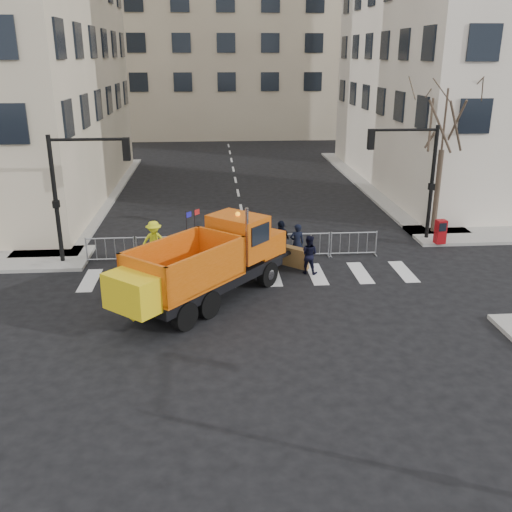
{
  "coord_description": "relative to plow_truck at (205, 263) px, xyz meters",
  "views": [
    {
      "loc": [
        -1.57,
        -15.7,
        8.39
      ],
      "look_at": [
        -0.18,
        2.5,
        1.91
      ],
      "focal_mm": 40.0,
      "sensor_mm": 36.0,
      "label": 1
    }
  ],
  "objects": [
    {
      "name": "sidewalk_back",
      "position": [
        1.92,
        5.37,
        -1.41
      ],
      "size": [
        64.0,
        5.0,
        0.15
      ],
      "primitive_type": "cube",
      "color": "gray",
      "rests_on": "ground"
    },
    {
      "name": "cop_c",
      "position": [
        3.16,
        3.87,
        -0.56
      ],
      "size": [
        1.02,
        1.13,
        1.85
      ],
      "primitive_type": "imported",
      "rotation": [
        0.0,
        0.0,
        4.05
      ],
      "color": "black",
      "rests_on": "ground"
    },
    {
      "name": "traffic_light_left",
      "position": [
        -6.08,
        4.37,
        1.21
      ],
      "size": [
        0.18,
        0.18,
        5.4
      ],
      "primitive_type": "cylinder",
      "color": "black",
      "rests_on": "ground"
    },
    {
      "name": "cop_a",
      "position": [
        3.82,
        3.87,
        -0.65
      ],
      "size": [
        0.65,
        0.46,
        1.68
      ],
      "primitive_type": "imported",
      "rotation": [
        0.0,
        0.0,
        3.24
      ],
      "color": "black",
      "rests_on": "ground"
    },
    {
      "name": "traffic_light_right",
      "position": [
        10.42,
        6.37,
        1.21
      ],
      "size": [
        0.18,
        0.18,
        5.4
      ],
      "primitive_type": "cylinder",
      "color": "black",
      "rests_on": "ground"
    },
    {
      "name": "crowd_barriers",
      "position": [
        1.17,
        4.47,
        -0.94
      ],
      "size": [
        12.6,
        0.6,
        1.1
      ],
      "primitive_type": null,
      "color": "#9EA0A5",
      "rests_on": "ground"
    },
    {
      "name": "plow_truck",
      "position": [
        0.0,
        0.0,
        0.0
      ],
      "size": [
        7.37,
        8.02,
        3.35
      ],
      "rotation": [
        0.0,
        0.0,
        0.86
      ],
      "color": "black",
      "rests_on": "ground"
    },
    {
      "name": "ground",
      "position": [
        1.92,
        -3.13,
        -1.49
      ],
      "size": [
        120.0,
        120.0,
        0.0
      ],
      "primitive_type": "plane",
      "color": "black",
      "rests_on": "ground"
    },
    {
      "name": "newspaper_box",
      "position": [
        10.69,
        5.45,
        -0.79
      ],
      "size": [
        0.48,
        0.44,
        1.1
      ],
      "primitive_type": "cube",
      "rotation": [
        0.0,
        0.0,
        0.08
      ],
      "color": "maroon",
      "rests_on": "sidewalk_back"
    },
    {
      "name": "cop_b",
      "position": [
        4.09,
        2.51,
        -0.69
      ],
      "size": [
        0.94,
        0.85,
        1.59
      ],
      "primitive_type": "imported",
      "rotation": [
        0.0,
        0.0,
        2.75
      ],
      "color": "black",
      "rests_on": "ground"
    },
    {
      "name": "worker",
      "position": [
        -2.15,
        3.89,
        -0.45
      ],
      "size": [
        1.3,
        0.99,
        1.78
      ],
      "primitive_type": "imported",
      "rotation": [
        0.0,
        0.0,
        0.32
      ],
      "color": "yellow",
      "rests_on": "sidewalk_back"
    },
    {
      "name": "street_tree",
      "position": [
        11.12,
        7.37,
        2.26
      ],
      "size": [
        3.0,
        3.0,
        7.5
      ],
      "primitive_type": null,
      "color": "#382B21",
      "rests_on": "ground"
    },
    {
      "name": "building_far",
      "position": [
        1.92,
        48.87,
        10.51
      ],
      "size": [
        30.0,
        18.0,
        24.0
      ],
      "primitive_type": "cube",
      "color": "tan",
      "rests_on": "ground"
    }
  ]
}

